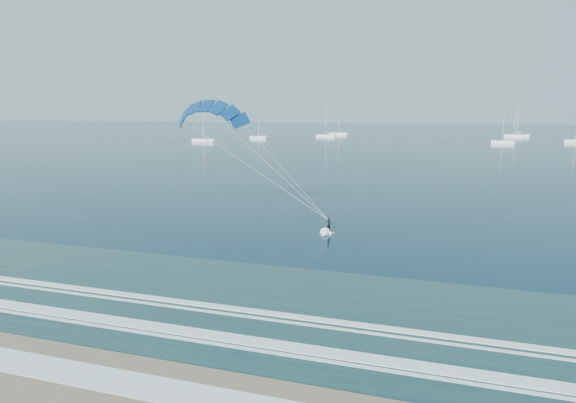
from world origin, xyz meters
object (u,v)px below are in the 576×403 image
Objects in this scene: sailboat_1 at (259,137)px; sailboat_2 at (338,134)px; kitesurfer_rig at (268,164)px; sailboat_5 at (575,141)px; sailboat_3 at (502,142)px; sailboat_8 at (514,136)px; sailboat_7 at (326,136)px; sailboat_0 at (204,140)px; sailboat_4 at (517,135)px.

sailboat_2 reaches higher than sailboat_1.
kitesurfer_rig reaches higher than sailboat_5.
sailboat_8 is (8.65, 50.83, -0.00)m from sailboat_3.
sailboat_7 is (24.66, 21.52, 0.04)m from sailboat_1.
sailboat_4 reaches higher than sailboat_0.
sailboat_7 is at bearing -161.95° from sailboat_8.
sailboat_3 is 51.56m from sailboat_8.
sailboat_2 is (38.52, 68.59, -0.00)m from sailboat_0.
sailboat_5 is 0.80× the size of sailboat_7.
sailboat_8 reaches higher than sailboat_3.
sailboat_0 is at bearing -164.04° from sailboat_5.
sailboat_7 is at bearing -93.87° from sailboat_2.
kitesurfer_rig is 1.38× the size of sailboat_2.
sailboat_4 is at bearing 78.36° from kitesurfer_rig.
sailboat_7 is (-73.16, 24.17, 0.04)m from sailboat_3.
sailboat_7 reaches higher than sailboat_5.
sailboat_1 is 0.73× the size of sailboat_7.
sailboat_0 is at bearing -127.45° from sailboat_7.
kitesurfer_rig is 213.50m from sailboat_8.
sailboat_8 is at bearing 80.34° from sailboat_3.
sailboat_8 is at bearing 117.03° from sailboat_5.
sailboat_1 is (-64.23, 160.99, -6.64)m from kitesurfer_rig.
sailboat_0 is 1.11× the size of sailboat_5.
sailboat_4 is at bearing 19.76° from sailboat_7.
sailboat_5 is 1.00× the size of sailboat_8.
sailboat_5 is (16.81, -39.19, -0.02)m from sailboat_4.
sailboat_7 is 1.26× the size of sailboat_8.
sailboat_2 is at bearing 86.13° from sailboat_7.
sailboat_3 reaches higher than sailboat_1.
sailboat_0 reaches higher than sailboat_3.
sailboat_1 is at bearing 65.15° from sailboat_0.
sailboat_5 is (60.56, 173.26, -6.64)m from kitesurfer_rig.
sailboat_0 reaches higher than sailboat_5.
kitesurfer_rig is at bearing -68.25° from sailboat_1.
sailboat_4 is (43.75, 212.45, -6.62)m from kitesurfer_rig.
sailboat_1 is at bearing -154.52° from sailboat_4.
kitesurfer_rig is 206.26m from sailboat_2.
sailboat_0 is at bearing 119.80° from kitesurfer_rig.
sailboat_1 is at bearing -174.39° from sailboat_5.
sailboat_3 is 0.79× the size of sailboat_4.
sailboat_7 is at bearing -160.24° from sailboat_4.
sailboat_3 is 0.97× the size of sailboat_5.
kitesurfer_rig is 217.01m from sailboat_4.
sailboat_3 is 0.78× the size of sailboat_7.
sailboat_0 is at bearing -114.85° from sailboat_1.
sailboat_3 is 77.05m from sailboat_7.
sailboat_7 is (-100.13, 9.26, 0.04)m from sailboat_5.
sailboat_3 is at bearing 12.45° from sailboat_0.
kitesurfer_rig is at bearing -109.26° from sailboat_5.
sailboat_0 is at bearing -146.93° from sailboat_4.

